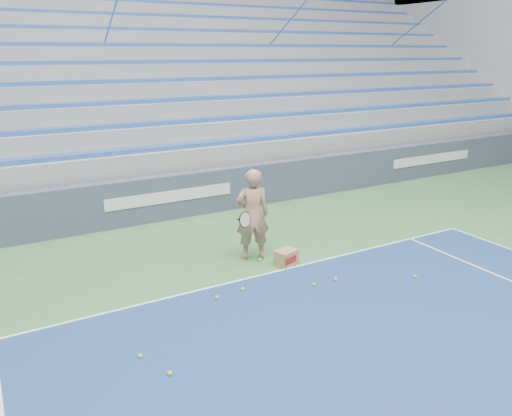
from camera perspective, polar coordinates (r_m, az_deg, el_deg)
The scene contains 12 objects.
sponsor_barrier at distance 12.42m, azimuth -9.92°, elevation 1.26°, with size 30.00×0.32×1.10m.
bleachers at distance 17.52m, azimuth -16.76°, elevation 11.50°, with size 31.00×9.15×7.30m.
tennis_player at distance 9.72m, azimuth -0.42°, elevation -0.79°, with size 0.99×0.92×1.83m.
ball_box at distance 9.71m, azimuth 3.49°, elevation -5.67°, with size 0.48×0.42×0.30m.
tennis_ball_0 at distance 7.20m, azimuth -13.09°, elevation -16.13°, with size 0.07×0.07×0.07m, color #B7EF30.
tennis_ball_1 at distance 9.65m, azimuth 17.74°, elevation -7.45°, with size 0.07×0.07×0.07m, color #B7EF30.
tennis_ball_2 at distance 8.96m, azimuth 6.64°, elevation -8.67°, with size 0.07×0.07×0.07m, color #B7EF30.
tennis_ball_3 at distance 9.20m, azimuth 9.09°, elevation -8.04°, with size 0.07×0.07×0.07m, color #B7EF30.
tennis_ball_4 at distance 8.74m, azimuth -1.51°, elevation -9.25°, with size 0.07×0.07×0.07m, color #B7EF30.
tennis_ball_5 at distance 6.80m, azimuth -9.82°, elevation -18.13°, with size 0.07×0.07×0.07m, color #B7EF30.
tennis_ball_6 at distance 9.90m, azimuth 0.43°, elevation -5.91°, with size 0.07×0.07×0.07m, color #B7EF30.
tennis_ball_7 at distance 8.48m, azimuth -4.46°, elevation -10.18°, with size 0.07×0.07×0.07m, color #B7EF30.
Camera 1 is at (-3.90, 4.60, 3.97)m, focal length 35.00 mm.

